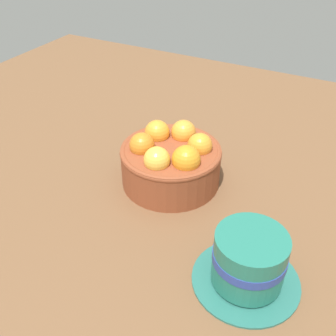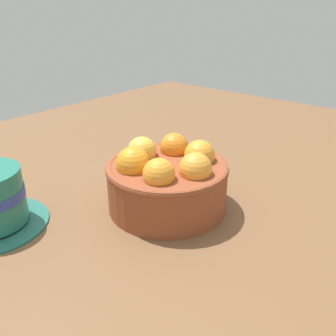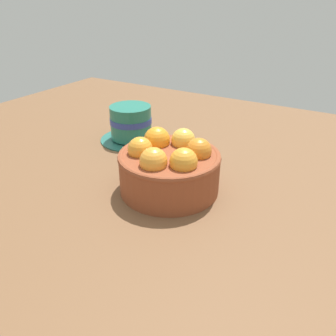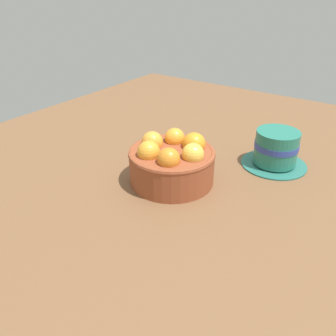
% 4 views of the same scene
% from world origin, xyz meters
% --- Properties ---
extents(ground_plane, '(1.30, 1.08, 0.05)m').
position_xyz_m(ground_plane, '(0.00, 0.00, -0.02)').
color(ground_plane, brown).
extents(terracotta_bowl, '(0.16, 0.16, 0.09)m').
position_xyz_m(terracotta_bowl, '(-0.00, 0.00, 0.04)').
color(terracotta_bowl, brown).
rests_on(terracotta_bowl, ground_plane).
extents(coffee_cup, '(0.13, 0.13, 0.07)m').
position_xyz_m(coffee_cup, '(-0.17, 0.13, 0.03)').
color(coffee_cup, '#286B5F').
rests_on(coffee_cup, ground_plane).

